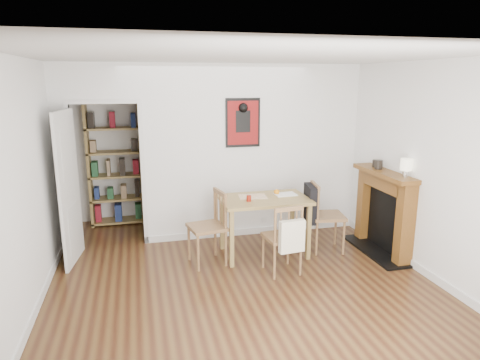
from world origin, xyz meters
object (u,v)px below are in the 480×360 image
object	(u,v)px
notebook	(285,194)
chair_front	(282,238)
red_glass	(249,198)
mantel_lamp	(406,166)
orange_fruit	(277,192)
dining_table	(264,205)
bookshelf	(115,164)
fireplace	(384,209)
chair_right	(326,216)
chair_left	(207,228)
ceramic_jar_a	(379,165)
ceramic_jar_b	(375,163)

from	to	relation	value
notebook	chair_front	bearing A→B (deg)	-111.89
chair_front	red_glass	distance (m)	0.71
mantel_lamp	orange_fruit	bearing A→B (deg)	150.96
dining_table	notebook	distance (m)	0.36
dining_table	bookshelf	size ratio (longest dim) A/B	0.58
fireplace	chair_right	bearing A→B (deg)	163.19
fireplace	orange_fruit	world-z (taller)	fireplace
chair_right	mantel_lamp	world-z (taller)	mantel_lamp
chair_left	orange_fruit	distance (m)	1.12
bookshelf	red_glass	distance (m)	2.63
chair_right	dining_table	bearing A→B (deg)	175.83
chair_front	bookshelf	xyz separation A→B (m)	(-2.05, 2.46, 0.55)
chair_left	red_glass	xyz separation A→B (m)	(0.57, 0.01, 0.36)
ceramic_jar_a	fireplace	bearing A→B (deg)	-69.74
fireplace	orange_fruit	size ratio (longest dim) A/B	16.23
orange_fruit	red_glass	bearing A→B (deg)	-153.57
fireplace	ceramic_jar_b	size ratio (longest dim) A/B	12.01
ceramic_jar_b	mantel_lamp	bearing A→B (deg)	-86.92
bookshelf	red_glass	xyz separation A→B (m)	(1.75, -1.95, -0.17)
chair_right	notebook	bearing A→B (deg)	164.72
notebook	ceramic_jar_a	bearing A→B (deg)	-10.67
chair_left	notebook	bearing A→B (deg)	9.99
bookshelf	mantel_lamp	distance (m)	4.46
fireplace	notebook	distance (m)	1.39
dining_table	red_glass	xyz separation A→B (m)	(-0.25, -0.10, 0.14)
notebook	ceramic_jar_b	size ratio (longest dim) A/B	2.77
fireplace	orange_fruit	distance (m)	1.52
chair_front	ceramic_jar_a	xyz separation A→B (m)	(1.55, 0.46, 0.76)
fireplace	ceramic_jar_b	bearing A→B (deg)	95.03
bookshelf	notebook	bearing A→B (deg)	-37.14
dining_table	orange_fruit	xyz separation A→B (m)	(0.22, 0.13, 0.14)
bookshelf	notebook	distance (m)	2.93
red_glass	chair_right	bearing A→B (deg)	1.91
bookshelf	ceramic_jar_a	distance (m)	4.13
bookshelf	orange_fruit	size ratio (longest dim) A/B	26.73
dining_table	mantel_lamp	size ratio (longest dim) A/B	5.03
dining_table	ceramic_jar_a	bearing A→B (deg)	-5.46
chair_left	chair_front	distance (m)	1.00
chair_left	red_glass	bearing A→B (deg)	1.37
ceramic_jar_b	bookshelf	bearing A→B (deg)	152.72
bookshelf	ceramic_jar_b	bearing A→B (deg)	-27.28
chair_right	notebook	distance (m)	0.65
red_glass	orange_fruit	size ratio (longest dim) A/B	1.05
mantel_lamp	chair_front	bearing A→B (deg)	177.71
mantel_lamp	ceramic_jar_a	distance (m)	0.53
ceramic_jar_a	bookshelf	bearing A→B (deg)	150.89
bookshelf	orange_fruit	distance (m)	2.81
bookshelf	fireplace	xyz separation A→B (m)	(3.65, -2.15, -0.40)
chair_front	bookshelf	world-z (taller)	bookshelf
notebook	mantel_lamp	xyz separation A→B (m)	(1.33, -0.76, 0.49)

